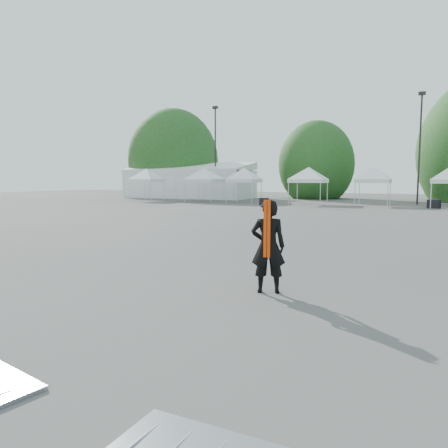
% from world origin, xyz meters
% --- Properties ---
extents(ground, '(120.00, 120.00, 0.00)m').
position_xyz_m(ground, '(0.00, 0.00, 0.00)').
color(ground, '#474442').
rests_on(ground, ground).
extents(marquee, '(15.00, 6.25, 4.23)m').
position_xyz_m(marquee, '(-22.00, 35.00, 1.97)').
color(marquee, white).
rests_on(marquee, ground).
extents(light_pole_west, '(0.60, 0.25, 10.30)m').
position_xyz_m(light_pole_west, '(-18.00, 34.00, 5.77)').
color(light_pole_west, black).
rests_on(light_pole_west, ground).
extents(light_pole_east, '(0.60, 0.25, 9.80)m').
position_xyz_m(light_pole_east, '(3.00, 32.00, 5.52)').
color(light_pole_east, black).
rests_on(light_pole_east, ground).
extents(tree_far_w, '(4.80, 4.80, 7.30)m').
position_xyz_m(tree_far_w, '(-26.00, 38.00, 4.54)').
color(tree_far_w, '#382314').
rests_on(tree_far_w, ground).
extents(tree_mid_w, '(4.16, 4.16, 6.33)m').
position_xyz_m(tree_mid_w, '(-8.00, 40.00, 3.93)').
color(tree_mid_w, '#382314').
rests_on(tree_mid_w, ground).
extents(tent_a, '(3.85, 3.85, 3.88)m').
position_xyz_m(tent_a, '(-22.52, 27.21, 3.06)').
color(tent_a, silver).
rests_on(tent_a, ground).
extents(tent_b, '(4.41, 4.41, 3.88)m').
position_xyz_m(tent_b, '(-16.46, 28.42, 3.06)').
color(tent_b, silver).
rests_on(tent_b, ground).
extents(tent_c, '(3.92, 3.92, 3.88)m').
position_xyz_m(tent_c, '(-12.18, 28.45, 3.06)').
color(tent_c, silver).
rests_on(tent_c, ground).
extents(tent_d, '(4.28, 4.28, 3.88)m').
position_xyz_m(tent_d, '(-5.95, 28.51, 3.06)').
color(tent_d, silver).
rests_on(tent_d, ground).
extents(tent_e, '(3.95, 3.95, 3.88)m').
position_xyz_m(tent_e, '(-0.43, 28.86, 3.06)').
color(tent_e, silver).
rests_on(tent_e, ground).
extents(man, '(0.81, 0.68, 1.91)m').
position_xyz_m(man, '(1.03, -2.07, 0.96)').
color(man, black).
rests_on(man, ground).
extents(crate_west, '(0.93, 0.80, 0.62)m').
position_xyz_m(crate_west, '(-9.04, 25.47, 0.31)').
color(crate_west, black).
rests_on(crate_west, ground).
extents(crate_mid, '(1.03, 0.90, 0.68)m').
position_xyz_m(crate_mid, '(4.31, 27.28, 0.34)').
color(crate_mid, black).
rests_on(crate_mid, ground).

